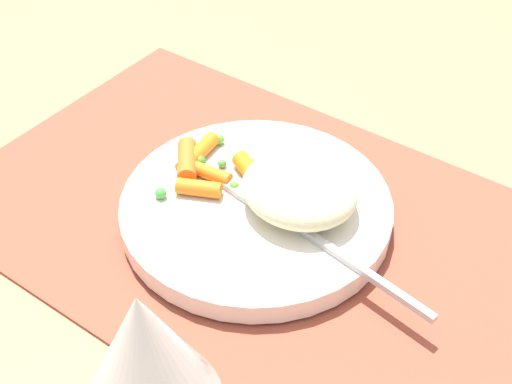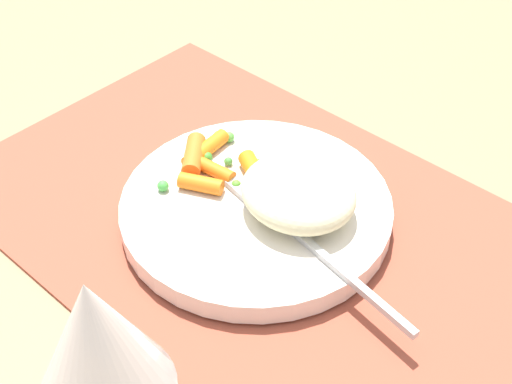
% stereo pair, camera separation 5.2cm
% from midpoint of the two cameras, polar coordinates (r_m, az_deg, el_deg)
% --- Properties ---
extents(ground_plane, '(2.40, 2.40, 0.00)m').
position_cam_midpoint_polar(ground_plane, '(0.62, 2.39, -2.50)').
color(ground_plane, '#997551').
extents(placemat, '(0.52, 0.34, 0.01)m').
position_cam_midpoint_polar(placemat, '(0.62, 2.39, -2.30)').
color(placemat, '#9E4733').
rests_on(placemat, ground_plane).
extents(plate, '(0.23, 0.23, 0.02)m').
position_cam_midpoint_polar(plate, '(0.61, 2.43, -1.46)').
color(plate, silver).
rests_on(plate, placemat).
extents(rice_mound, '(0.10, 0.09, 0.04)m').
position_cam_midpoint_polar(rice_mound, '(0.59, 5.91, -0.14)').
color(rice_mound, beige).
rests_on(rice_mound, plate).
extents(carrot_portion, '(0.10, 0.08, 0.02)m').
position_cam_midpoint_polar(carrot_portion, '(0.63, -1.04, 2.08)').
color(carrot_portion, orange).
rests_on(carrot_portion, plate).
extents(pea_scatter, '(0.07, 0.10, 0.01)m').
position_cam_midpoint_polar(pea_scatter, '(0.64, -0.59, 2.33)').
color(pea_scatter, '#4B993E').
rests_on(pea_scatter, plate).
extents(fork, '(0.21, 0.05, 0.01)m').
position_cam_midpoint_polar(fork, '(0.58, 5.78, -3.33)').
color(fork, '#B9B9B9').
rests_on(fork, plate).
extents(wine_glass, '(0.08, 0.08, 0.17)m').
position_cam_midpoint_polar(wine_glass, '(0.39, -8.59, -12.13)').
color(wine_glass, silver).
rests_on(wine_glass, ground_plane).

